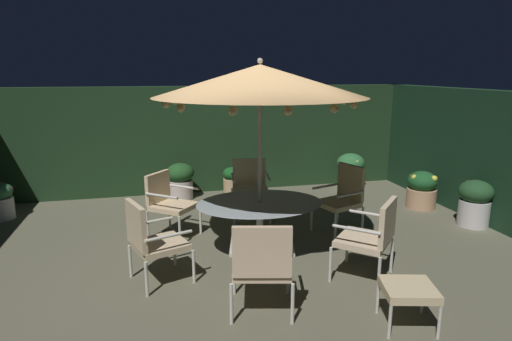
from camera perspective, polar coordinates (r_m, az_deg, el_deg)
The scene contains 18 objects.
ground_plane at distance 5.92m, azimuth -2.19°, elevation -11.07°, with size 8.64×6.96×0.02m, color #5F5D49.
hedge_backdrop_rear at distance 8.80m, azimuth -6.49°, elevation 4.15°, with size 8.64×0.30×2.11m, color #1B331B.
hedge_backdrop_right at distance 7.55m, azimuth 30.53°, elevation 0.91°, with size 0.30×6.96×2.11m, color #15311D.
patio_dining_table at distance 5.74m, azimuth 0.50°, elevation -5.35°, with size 1.68×1.28×0.72m.
patio_umbrella at distance 5.45m, azimuth 0.53°, elevation 11.73°, with size 2.68×2.68×2.56m.
patio_chair_north at distance 7.17m, azimuth -0.79°, elevation -1.78°, with size 0.69×0.68×0.96m.
patio_chair_northeast at distance 6.49m, azimuth -11.56°, elevation -3.81°, with size 0.81×0.81×0.95m.
patio_chair_east at distance 5.11m, azimuth -13.69°, elevation -8.65°, with size 0.76×0.75×0.99m.
patio_chair_southeast at distance 4.35m, azimuth 0.76°, elevation -11.97°, with size 0.74×0.73×1.00m.
patio_chair_south at distance 5.23m, azimuth 15.10°, elevation -8.09°, with size 0.86×0.87×0.98m.
patio_chair_southwest at distance 6.65m, azimuth 11.40°, elevation -3.20°, with size 0.72×0.72×1.02m.
ottoman_footrest at distance 4.51m, azimuth 19.51°, elevation -14.76°, with size 0.58×0.57×0.42m.
potted_plant_right_near at distance 9.29m, azimuth 12.37°, elevation 0.24°, with size 0.58×0.58×0.72m.
potted_plant_front_corner at distance 8.27m, azimuth 21.05°, elevation -2.34°, with size 0.51×0.51×0.67m.
potted_plant_left_far at distance 8.27m, azimuth -30.66°, elevation -3.42°, with size 0.40×0.40×0.62m.
potted_plant_back_right at distance 8.42m, azimuth -3.15°, elevation -1.42°, with size 0.36×0.37×0.58m.
potted_plant_right_far at distance 8.36m, azimuth -9.96°, elevation -1.24°, with size 0.53×0.53×0.70m.
potted_plant_back_center at distance 7.64m, azimuth 26.93°, elevation -3.70°, with size 0.52×0.52×0.74m.
Camera 1 is at (-1.03, -5.30, 2.41)m, focal length 30.29 mm.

